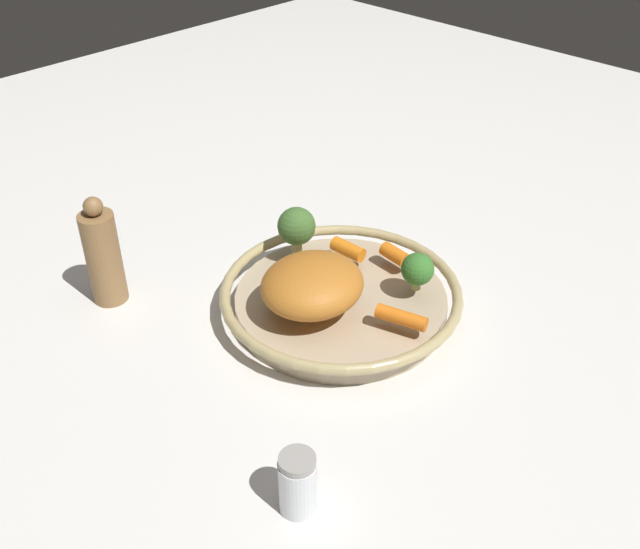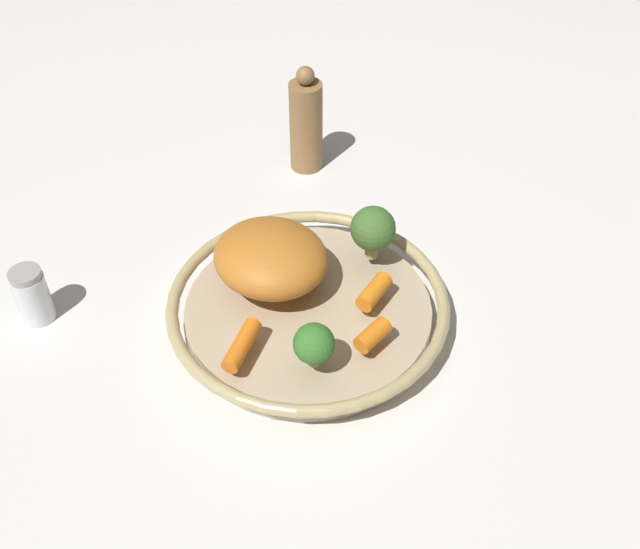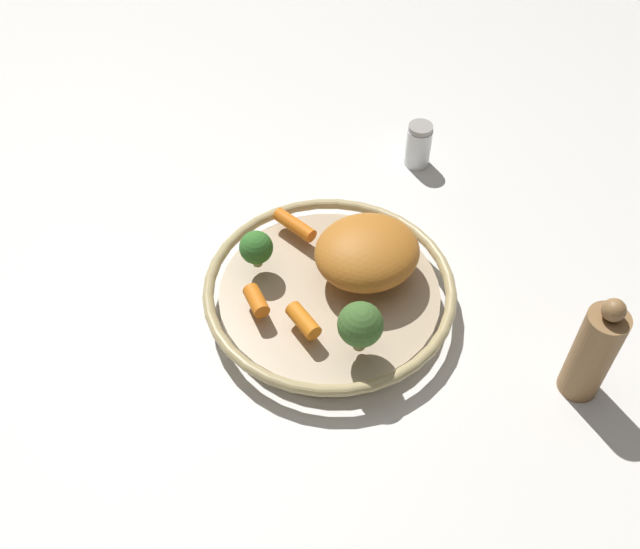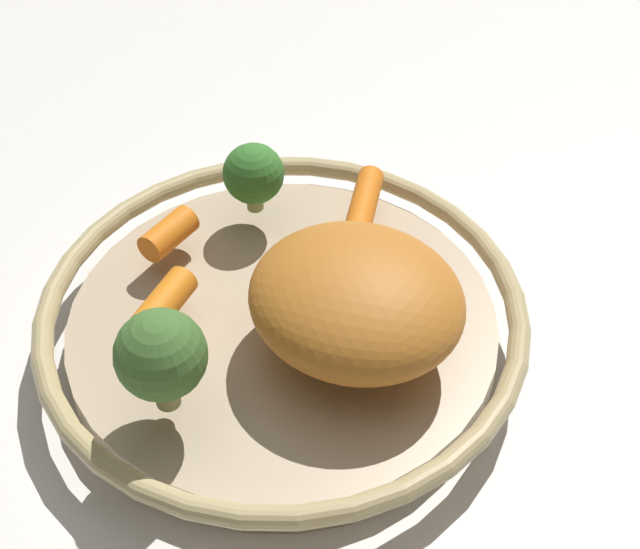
% 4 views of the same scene
% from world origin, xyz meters
% --- Properties ---
extents(ground_plane, '(2.42, 2.42, 0.00)m').
position_xyz_m(ground_plane, '(0.00, 0.00, 0.00)').
color(ground_plane, silver).
extents(serving_bowl, '(0.33, 0.33, 0.04)m').
position_xyz_m(serving_bowl, '(0.00, 0.00, 0.02)').
color(serving_bowl, tan).
rests_on(serving_bowl, ground_plane).
extents(roast_chicken_piece, '(0.13, 0.14, 0.06)m').
position_xyz_m(roast_chicken_piece, '(0.00, 0.05, 0.08)').
color(roast_chicken_piece, '#BC6D24').
rests_on(roast_chicken_piece, serving_bowl).
extents(baby_carrot_right, '(0.07, 0.04, 0.02)m').
position_xyz_m(baby_carrot_right, '(-0.11, 0.01, 0.05)').
color(baby_carrot_right, orange).
rests_on(baby_carrot_right, serving_bowl).
extents(baby_carrot_left, '(0.05, 0.03, 0.02)m').
position_xyz_m(baby_carrot_left, '(0.04, -0.06, 0.06)').
color(baby_carrot_left, orange).
rests_on(baby_carrot_left, serving_bowl).
extents(baby_carrot_center, '(0.04, 0.02, 0.02)m').
position_xyz_m(baby_carrot_center, '(-0.01, -0.10, 0.06)').
color(baby_carrot_center, orange).
rests_on(baby_carrot_center, serving_bowl).
extents(broccoli_floret_mid, '(0.05, 0.05, 0.07)m').
position_xyz_m(broccoli_floret_mid, '(0.10, -0.02, 0.09)').
color(broccoli_floret_mid, tan).
rests_on(broccoli_floret_mid, serving_bowl).
extents(broccoli_floret_edge, '(0.04, 0.04, 0.05)m').
position_xyz_m(broccoli_floret_edge, '(-0.08, -0.07, 0.08)').
color(broccoli_floret_edge, '#99A766').
rests_on(broccoli_floret_edge, serving_bowl).
extents(salt_shaker, '(0.04, 0.04, 0.07)m').
position_xyz_m(salt_shaker, '(-0.19, 0.26, 0.04)').
color(salt_shaker, silver).
rests_on(salt_shaker, ground_plane).
extents(pepper_mill, '(0.05, 0.05, 0.16)m').
position_xyz_m(pepper_mill, '(0.26, 0.20, 0.07)').
color(pepper_mill, olive).
rests_on(pepper_mill, ground_plane).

